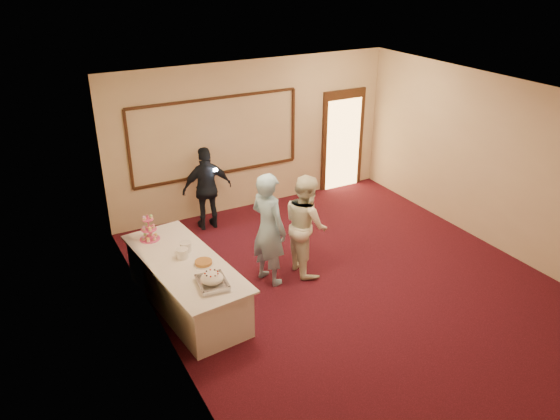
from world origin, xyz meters
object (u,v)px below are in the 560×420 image
object	(u,v)px
buffet_table	(186,283)
woman	(306,224)
cupcake_stand	(149,230)
plate_stack_a	(182,253)
tart	(204,263)
man	(269,229)
guest	(207,188)
plate_stack_b	(186,247)
pavlova_tray	(212,280)

from	to	relation	value
buffet_table	woman	size ratio (longest dim) A/B	1.56
cupcake_stand	plate_stack_a	distance (m)	0.84
tart	cupcake_stand	bearing A→B (deg)	112.48
buffet_table	plate_stack_a	world-z (taller)	plate_stack_a
buffet_table	woman	world-z (taller)	woman
man	guest	size ratio (longest dim) A/B	1.15
cupcake_stand	plate_stack_b	size ratio (longest dim) A/B	2.58
tart	guest	size ratio (longest dim) A/B	0.18
woman	guest	xyz separation A→B (m)	(-0.82, 2.23, -0.04)
pavlova_tray	woman	bearing A→B (deg)	23.18
guest	man	bearing A→B (deg)	98.27
guest	plate_stack_b	bearing A→B (deg)	65.13
tart	plate_stack_b	bearing A→B (deg)	100.86
plate_stack_b	tart	xyz separation A→B (m)	(0.09, -0.49, -0.05)
woman	pavlova_tray	bearing A→B (deg)	119.01
plate_stack_a	guest	xyz separation A→B (m)	(1.24, 2.18, -0.03)
cupcake_stand	woman	distance (m)	2.48
tart	guest	xyz separation A→B (m)	(1.04, 2.51, 0.01)
man	tart	bearing A→B (deg)	85.82
man	woman	xyz separation A→B (m)	(0.68, 0.00, -0.08)
guest	woman	bearing A→B (deg)	114.71
cupcake_stand	woman	xyz separation A→B (m)	(2.33, -0.84, -0.09)
plate_stack_a	guest	size ratio (longest dim) A/B	0.11
pavlova_tray	woman	world-z (taller)	woman
tart	woman	xyz separation A→B (m)	(1.87, 0.27, 0.05)
cupcake_stand	plate_stack_b	world-z (taller)	cupcake_stand
pavlova_tray	plate_stack_b	bearing A→B (deg)	90.04
plate_stack_a	tart	distance (m)	0.38
cupcake_stand	plate_stack_a	bearing A→B (deg)	-71.77
pavlova_tray	plate_stack_b	size ratio (longest dim) A/B	3.14
tart	woman	world-z (taller)	woman
woman	plate_stack_b	bearing A→B (deg)	89.68
pavlova_tray	plate_stack_a	bearing A→B (deg)	96.97
plate_stack_b	pavlova_tray	bearing A→B (deg)	-89.96
buffet_table	plate_stack_b	size ratio (longest dim) A/B	14.80
cupcake_stand	plate_stack_b	xyz separation A→B (m)	(0.37, -0.63, -0.09)
cupcake_stand	guest	xyz separation A→B (m)	(1.50, 1.39, -0.13)
plate_stack_a	pavlova_tray	bearing A→B (deg)	-83.03
buffet_table	pavlova_tray	bearing A→B (deg)	-81.09
tart	plate_stack_a	bearing A→B (deg)	121.77
man	woman	size ratio (longest dim) A/B	1.10
plate_stack_a	man	bearing A→B (deg)	-2.05
woman	tart	bearing A→B (deg)	104.21
plate_stack_a	woman	size ratio (longest dim) A/B	0.10
woman	plate_stack_a	bearing A→B (deg)	94.46
pavlova_tray	plate_stack_a	world-z (taller)	pavlova_tray
plate_stack_b	man	world-z (taller)	man
tart	woman	bearing A→B (deg)	8.38
plate_stack_b	woman	xyz separation A→B (m)	(1.96, -0.21, 0.00)
plate_stack_b	guest	size ratio (longest dim) A/B	0.11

